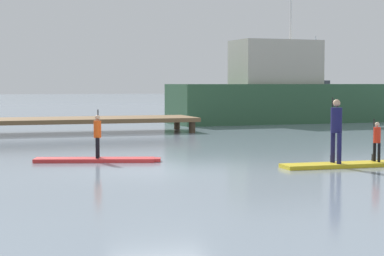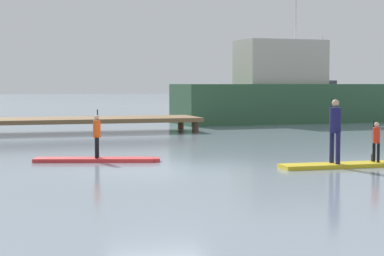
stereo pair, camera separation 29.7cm
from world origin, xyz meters
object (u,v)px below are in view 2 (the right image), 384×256
Objects in this scene: paddleboard_far at (346,165)px; fishing_boat_green_midground at (312,99)px; paddler_child_solo at (97,134)px; paddler_adult at (335,127)px; paddleboard_near at (97,160)px; fishing_boat_white_large at (288,94)px; paddler_child_front at (376,140)px.

paddleboard_far is 37.60m from fishing_boat_green_midground.
paddler_child_solo is 37.96m from fishing_boat_green_midground.
paddleboard_near is at bearing 151.71° from paddler_adult.
paddleboard_near is 6.46m from paddler_adult.
paddleboard_near is 0.71m from paddler_child_solo.
paddler_adult is (-0.33, 0.01, 0.99)m from paddleboard_far.
fishing_boat_white_large is (7.22, 18.60, 0.52)m from paddler_adult.
paddleboard_far is 0.28× the size of fishing_boat_white_large.
fishing_boat_green_midground is (15.20, 34.00, 0.17)m from paddler_child_front.
fishing_boat_green_midground reaches higher than paddleboard_near.
paddleboard_far is (5.95, -3.04, 0.00)m from paddleboard_near.
paddler_child_solo is 6.71m from paddleboard_far.
fishing_boat_green_midground is at bearing 54.60° from paddler_child_solo.
paddler_child_front is (0.85, -0.01, 0.63)m from paddleboard_far.
paddler_adult reaches higher than paddler_child_solo.
paddleboard_far is 3.20× the size of paddler_child_front.
paddleboard_near is 6.68m from paddleboard_far.
paddler_child_solo is 0.10× the size of fishing_boat_white_large.
paddleboard_far is 1.06m from paddler_child_front.
fishing_boat_green_midground is at bearing 54.59° from paddleboard_near.
fishing_boat_white_large is 1.50× the size of fishing_boat_green_midground.
paddler_child_front is (1.18, -0.02, -0.36)m from paddler_adult.
paddler_child_front is at bearing -24.15° from paddleboard_near.
fishing_boat_white_large reaches higher than paddler_adult.
paddleboard_near and paddleboard_far have the same top height.
fishing_boat_white_large is at bearing 68.78° from paddler_adult.
paddleboard_far is 2.12× the size of paddler_adult.
fishing_boat_white_large is (6.90, 18.62, 1.51)m from paddleboard_far.
fishing_boat_green_midground is (16.38, 33.98, -0.18)m from paddler_adult.
fishing_boat_white_large is (12.84, 15.58, 1.51)m from paddleboard_near.
paddler_adult is 19.96m from fishing_boat_white_large.
paddler_adult is 1.23m from paddler_child_front.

